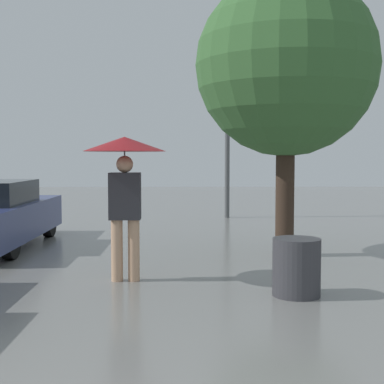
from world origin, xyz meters
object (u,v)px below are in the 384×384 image
object	(u,v)px
tree	(286,66)
street_lamp	(227,135)
pedestrian	(125,166)
trash_bin	(296,267)

from	to	relation	value
tree	street_lamp	xyz separation A→B (m)	(-0.49, 6.02, -0.90)
tree	street_lamp	world-z (taller)	tree
pedestrian	tree	distance (m)	3.59
pedestrian	tree	bearing A→B (deg)	35.66
pedestrian	trash_bin	size ratio (longest dim) A/B	2.79
pedestrian	trash_bin	world-z (taller)	pedestrian
tree	trash_bin	distance (m)	3.99
pedestrian	trash_bin	xyz separation A→B (m)	(2.21, -0.84, -1.24)
pedestrian	street_lamp	xyz separation A→B (m)	(2.09, 7.88, 0.78)
street_lamp	trash_bin	xyz separation A→B (m)	(0.12, -8.72, -2.01)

